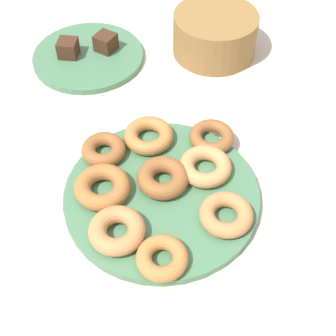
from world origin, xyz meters
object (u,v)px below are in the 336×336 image
object	(u,v)px
donut_3	(212,137)
donut_plate	(162,195)
donut_4	(102,187)
donut_6	(162,258)
cake_plate	(88,57)
brownie_near	(68,48)
brownie_far	(106,42)
donut_2	(163,178)
basket	(215,34)
donut_1	(117,230)
donut_7	(149,136)
donut_8	(205,166)
donut_0	(104,150)
donut_5	(226,215)

from	to	relation	value
donut_3	donut_plate	bearing A→B (deg)	-106.43
donut_4	donut_6	bearing A→B (deg)	-31.47
cake_plate	brownie_near	distance (m)	0.05
donut_plate	donut_6	bearing A→B (deg)	-67.92
brownie_near	brownie_far	size ratio (longest dim) A/B	1.00
cake_plate	donut_plate	bearing A→B (deg)	-45.37
donut_2	cake_plate	xyz separation A→B (m)	(-0.29, 0.28, -0.02)
basket	donut_1	bearing A→B (deg)	-88.86
donut_7	donut_8	size ratio (longest dim) A/B	1.00
donut_7	donut_0	bearing A→B (deg)	-135.41
donut_0	donut_5	size ratio (longest dim) A/B	0.90
donut_6	brownie_far	size ratio (longest dim) A/B	1.92
donut_3	donut_4	distance (m)	0.22
donut_5	donut_7	xyz separation A→B (m)	(-0.18, 0.12, 0.00)
donut_plate	donut_2	world-z (taller)	donut_2
donut_6	cake_plate	bearing A→B (deg)	129.25
donut_1	donut_6	size ratio (longest dim) A/B	1.14
donut_2	brownie_far	bearing A→B (deg)	129.86
brownie_far	basket	bearing A→B (deg)	23.83
donut_0	basket	size ratio (longest dim) A/B	0.43
donut_6	donut_7	world-z (taller)	donut_7
donut_7	cake_plate	bearing A→B (deg)	139.39
brownie_far	donut_5	bearing A→B (deg)	-41.99
donut_1	donut_4	size ratio (longest dim) A/B	0.95
donut_2	donut_4	xyz separation A→B (m)	(-0.09, -0.06, -0.00)
donut_2	brownie_near	world-z (taller)	brownie_near
donut_0	donut_4	xyz separation A→B (m)	(0.04, -0.08, 0.00)
donut_plate	donut_1	distance (m)	0.11
donut_0	donut_3	bearing A→B (deg)	30.71
donut_0	donut_1	distance (m)	0.18
donut_2	brownie_far	xyz separation A→B (m)	(-0.26, 0.31, 0.00)
donut_1	donut_5	world-z (taller)	donut_1
donut_1	brownie_near	size ratio (longest dim) A/B	2.18
donut_1	donut_7	distance (m)	0.21
brownie_far	donut_8	bearing A→B (deg)	-39.17
donut_7	donut_6	bearing A→B (deg)	-62.75
brownie_far	donut_0	bearing A→B (deg)	-64.69
brownie_far	cake_plate	bearing A→B (deg)	-135.00
donut_8	brownie_far	bearing A→B (deg)	140.83
donut_plate	donut_4	distance (m)	0.10
donut_2	donut_7	distance (m)	0.10
donut_2	donut_5	world-z (taller)	donut_2
donut_1	donut_plate	bearing A→B (deg)	72.71
donut_3	donut_5	distance (m)	0.17
donut_0	donut_8	bearing A→B (deg)	8.71
brownie_far	basket	xyz separation A→B (m)	(0.22, 0.10, 0.01)
donut_1	brownie_near	distance (m)	0.49
brownie_far	brownie_near	bearing A→B (deg)	-143.97
donut_4	brownie_far	distance (m)	0.40
donut_7	cake_plate	world-z (taller)	donut_7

